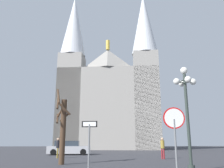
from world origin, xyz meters
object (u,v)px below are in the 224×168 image
(pedestrian_walking, at_px, (58,146))
(bare_tree, at_px, (62,127))
(parked_car_near_silver, at_px, (69,148))
(pedestrian_standing, at_px, (163,146))
(one_way_arrow_sign, at_px, (89,143))
(cathedral, at_px, (109,96))
(street_lamp, at_px, (186,99))
(stop_sign, at_px, (174,127))

(pedestrian_walking, bearing_deg, bare_tree, -78.73)
(bare_tree, height_order, parked_car_near_silver, bare_tree)
(parked_car_near_silver, relative_size, pedestrian_standing, 2.63)
(one_way_arrow_sign, bearing_deg, pedestrian_standing, 61.50)
(pedestrian_walking, bearing_deg, parked_car_near_silver, 85.34)
(bare_tree, xyz_separation_m, pedestrian_standing, (7.80, 4.04, -1.29))
(cathedral, bearing_deg, street_lamp, -85.39)
(parked_car_near_silver, bearing_deg, pedestrian_walking, -94.66)
(cathedral, relative_size, one_way_arrow_sign, 13.69)
(cathedral, distance_m, pedestrian_standing, 25.22)
(bare_tree, bearing_deg, pedestrian_standing, 27.42)
(pedestrian_walking, relative_size, pedestrian_standing, 0.99)
(cathedral, bearing_deg, parked_car_near_silver, -107.43)
(stop_sign, xyz_separation_m, bare_tree, (-5.40, 6.49, 0.34))
(pedestrian_walking, bearing_deg, stop_sign, -61.92)
(stop_sign, bearing_deg, pedestrian_standing, 77.20)
(stop_sign, distance_m, parked_car_near_silver, 18.31)
(street_lamp, bearing_deg, bare_tree, 151.55)
(one_way_arrow_sign, relative_size, pedestrian_walking, 1.29)
(one_way_arrow_sign, relative_size, street_lamp, 0.41)
(stop_sign, height_order, bare_tree, bare_tree)
(stop_sign, distance_m, pedestrian_walking, 13.97)
(cathedral, bearing_deg, one_way_arrow_sign, -94.21)
(bare_tree, relative_size, pedestrian_walking, 2.90)
(street_lamp, xyz_separation_m, parked_car_near_silver, (-7.79, 14.52, -2.93))
(pedestrian_walking, bearing_deg, pedestrian_standing, -11.16)
(pedestrian_standing, bearing_deg, parked_car_near_silver, 142.09)
(street_lamp, height_order, parked_car_near_silver, street_lamp)
(one_way_arrow_sign, distance_m, bare_tree, 7.00)
(bare_tree, bearing_deg, parked_car_near_silver, 94.05)
(parked_car_near_silver, distance_m, pedestrian_walking, 4.92)
(stop_sign, height_order, pedestrian_standing, stop_sign)
(stop_sign, height_order, street_lamp, street_lamp)
(cathedral, xyz_separation_m, pedestrian_walking, (-5.66, -21.67, -8.74))
(stop_sign, bearing_deg, cathedral, 91.51)
(cathedral, xyz_separation_m, stop_sign, (0.90, -33.97, -7.78))
(street_lamp, bearing_deg, one_way_arrow_sign, -150.61)
(cathedral, distance_m, street_lamp, 31.99)
(street_lamp, bearing_deg, pedestrian_walking, 130.40)
(cathedral, height_order, one_way_arrow_sign, cathedral)
(cathedral, relative_size, parked_car_near_silver, 6.65)
(pedestrian_walking, xyz_separation_m, pedestrian_standing, (8.96, -1.77, 0.01))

